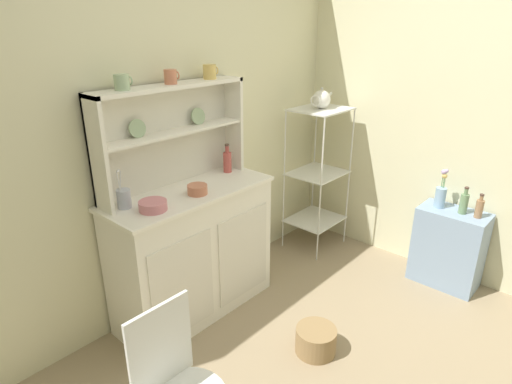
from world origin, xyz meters
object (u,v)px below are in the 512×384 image
hutch_shelf_unit (170,127)px  flower_vase (441,194)px  floor_basket (316,340)px  cup_sage_0 (122,82)px  vinegar_bottle (479,208)px  wire_chair (175,381)px  hutch_cabinet (194,251)px  bowl_mixing_large (153,206)px  side_shelf_blue (448,248)px  porcelain_teapot (321,99)px  utensil_jar (124,198)px  bakers_rack (318,167)px  jam_bottle (227,161)px  oil_bottle (464,203)px

hutch_shelf_unit → flower_vase: 2.02m
floor_basket → cup_sage_0: bearing=118.2°
cup_sage_0 → vinegar_bottle: bearing=-38.4°
wire_chair → vinegar_bottle: (2.32, -0.48, 0.16)m
hutch_cabinet → bowl_mixing_large: bearing=-167.5°
hutch_cabinet → flower_vase: bearing=-34.8°
hutch_cabinet → flower_vase: size_ratio=3.79×
side_shelf_blue → porcelain_teapot: porcelain_teapot is taller
cup_sage_0 → vinegar_bottle: (1.82, -1.44, -0.92)m
utensil_jar → flower_vase: (1.92, -1.13, -0.25)m
hutch_cabinet → hutch_shelf_unit: size_ratio=1.07×
side_shelf_blue → wire_chair: wire_chair is taller
bakers_rack → bowl_mixing_large: size_ratio=7.72×
jam_bottle → hutch_cabinet: bearing=-168.4°
wire_chair → bakers_rack: bearing=-9.3°
side_shelf_blue → hutch_cabinet: bearing=142.2°
wire_chair → hutch_shelf_unit: bearing=21.9°
bakers_rack → flower_vase: bearing=-80.3°
cup_sage_0 → oil_bottle: bearing=-36.3°
hutch_cabinet → bowl_mixing_large: (-0.33, -0.07, 0.46)m
hutch_cabinet → cup_sage_0: (-0.32, 0.12, 1.13)m
bakers_rack → oil_bottle: bearing=-81.8°
flower_vase → jam_bottle: bearing=133.8°
hutch_shelf_unit → bowl_mixing_large: bearing=-144.4°
hutch_cabinet → bakers_rack: bakers_rack is taller
flower_vase → hutch_cabinet: bearing=145.2°
hutch_cabinet → oil_bottle: hutch_cabinet is taller
utensil_jar → hutch_cabinet: bearing=-10.6°
hutch_shelf_unit → wire_chair: (-0.82, -1.01, -0.76)m
hutch_cabinet → floor_basket: 0.97m
bakers_rack → wire_chair: 2.30m
side_shelf_blue → porcelain_teapot: 1.51m
bakers_rack → jam_bottle: bearing=170.6°
hutch_shelf_unit → bowl_mixing_large: size_ratio=6.60×
utensil_jar → vinegar_bottle: bearing=-36.1°
floor_basket → hutch_shelf_unit: bearing=101.6°
side_shelf_blue → bowl_mixing_large: (-1.83, 1.10, 0.62)m
side_shelf_blue → vinegar_bottle: (0.00, -0.15, 0.37)m
hutch_cabinet → porcelain_teapot: 1.59m
utensil_jar → porcelain_teapot: bearing=-4.7°
hutch_shelf_unit → cup_sage_0: bearing=-172.6°
utensil_jar → flower_vase: utensil_jar is taller
cup_sage_0 → oil_bottle: (1.82, -1.34, -0.91)m
cup_sage_0 → porcelain_teapot: 1.69m
utensil_jar → oil_bottle: (1.92, -1.29, -0.27)m
oil_bottle → utensil_jar: bearing=146.0°
vinegar_bottle → utensil_jar: bearing=143.9°
bakers_rack → porcelain_teapot: 0.57m
jam_bottle → porcelain_teapot: 0.99m
wire_chair → vinegar_bottle: size_ratio=4.77×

